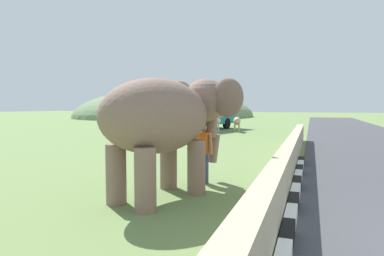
{
  "coord_description": "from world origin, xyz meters",
  "views": [
    {
      "loc": [
        -5.06,
        3.27,
        2.12
      ],
      "look_at": [
        2.2,
        5.93,
        1.6
      ],
      "focal_mm": 30.53,
      "sensor_mm": 36.0,
      "label": 1
    }
  ],
  "objects": [
    {
      "name": "hill_east",
      "position": [
        55.0,
        30.3,
        0.0
      ],
      "size": [
        41.64,
        33.31,
        10.86
      ],
      "color": "#637D55",
      "rests_on": "ground_plane"
    },
    {
      "name": "cow_far",
      "position": [
        21.26,
        9.0,
        0.87
      ],
      "size": [
        1.93,
        0.87,
        1.23
      ],
      "color": "tan",
      "rests_on": "ground_plane"
    },
    {
      "name": "bus_teal",
      "position": [
        21.97,
        12.52,
        2.08
      ],
      "size": [
        9.46,
        4.7,
        3.5
      ],
      "color": "teal",
      "rests_on": "ground_plane"
    },
    {
      "name": "elephant",
      "position": [
        1.95,
        6.42,
        1.86
      ],
      "size": [
        4.08,
        2.96,
        2.86
      ],
      "color": "#7F6256",
      "rests_on": "ground_plane"
    },
    {
      "name": "person_handler",
      "position": [
        3.42,
        6.06,
        0.93
      ],
      "size": [
        0.36,
        0.64,
        1.66
      ],
      "color": "navy",
      "rests_on": "ground_plane"
    },
    {
      "name": "cow_mid",
      "position": [
        20.0,
        12.09,
        0.87
      ],
      "size": [
        1.34,
        1.83,
        1.23
      ],
      "color": "beige",
      "rests_on": "ground_plane"
    },
    {
      "name": "cow_near",
      "position": [
        20.13,
        10.78,
        0.87
      ],
      "size": [
        1.57,
        1.69,
        1.23
      ],
      "color": "beige",
      "rests_on": "ground_plane"
    },
    {
      "name": "striped_curb",
      "position": [
        -0.35,
        3.58,
        0.12
      ],
      "size": [
        16.2,
        0.2,
        0.24
      ],
      "color": "white",
      "rests_on": "ground_plane"
    },
    {
      "name": "barrier_parapet",
      "position": [
        2.0,
        3.88,
        0.5
      ],
      "size": [
        28.0,
        0.36,
        1.0
      ],
      "primitive_type": "cube",
      "color": "tan",
      "rests_on": "ground_plane"
    }
  ]
}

